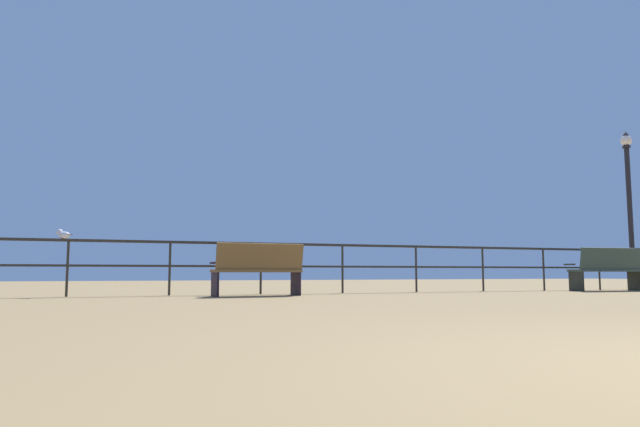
{
  "coord_description": "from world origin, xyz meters",
  "views": [
    {
      "loc": [
        -2.92,
        -1.25,
        0.41
      ],
      "look_at": [
        1.04,
        9.14,
        1.55
      ],
      "focal_mm": 32.42,
      "sensor_mm": 36.0,
      "label": 1
    }
  ],
  "objects_px": {
    "bench_near_left": "(258,267)",
    "lamppost_center": "(630,207)",
    "bench_near_right": "(609,267)",
    "seagull_on_rail": "(63,234)"
  },
  "relations": [
    {
      "from": "lamppost_center",
      "to": "bench_near_left",
      "type": "bearing_deg",
      "value": -173.29
    },
    {
      "from": "bench_near_left",
      "to": "seagull_on_rail",
      "type": "distance_m",
      "value": 3.41
    },
    {
      "from": "bench_near_right",
      "to": "bench_near_left",
      "type": "bearing_deg",
      "value": 179.96
    },
    {
      "from": "bench_near_left",
      "to": "bench_near_right",
      "type": "distance_m",
      "value": 8.21
    },
    {
      "from": "bench_near_left",
      "to": "seagull_on_rail",
      "type": "bearing_deg",
      "value": 164.19
    },
    {
      "from": "bench_near_right",
      "to": "lamppost_center",
      "type": "xyz_separation_m",
      "value": [
        2.17,
        1.23,
        1.61
      ]
    },
    {
      "from": "seagull_on_rail",
      "to": "bench_near_left",
      "type": "bearing_deg",
      "value": -15.81
    },
    {
      "from": "bench_near_left",
      "to": "lamppost_center",
      "type": "xyz_separation_m",
      "value": [
        10.38,
        1.22,
        1.64
      ]
    },
    {
      "from": "seagull_on_rail",
      "to": "bench_near_right",
      "type": "bearing_deg",
      "value": -4.61
    },
    {
      "from": "bench_near_right",
      "to": "lamppost_center",
      "type": "bearing_deg",
      "value": 29.48
    }
  ]
}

